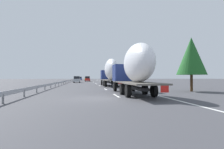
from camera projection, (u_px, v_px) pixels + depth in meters
ground_plane at (88, 83)px, 53.99m from camera, size 260.00×260.00×0.00m
lane_stripe_0 at (116, 96)px, 16.64m from camera, size 3.20×0.20×0.01m
lane_stripe_1 at (106, 89)px, 25.35m from camera, size 3.20×0.20×0.01m
lane_stripe_2 at (100, 86)px, 35.68m from camera, size 3.20×0.20×0.01m
lane_stripe_3 at (96, 84)px, 45.89m from camera, size 3.20×0.20×0.01m
lane_stripe_4 at (96, 83)px, 49.62m from camera, size 3.20×0.20×0.01m
lane_stripe_5 at (94, 82)px, 61.87m from camera, size 3.20×0.20×0.01m
lane_stripe_6 at (93, 82)px, 64.97m from camera, size 3.20×0.20×0.01m
lane_stripe_7 at (91, 81)px, 84.29m from camera, size 3.20×0.20×0.01m
lane_stripe_8 at (92, 81)px, 81.02m from camera, size 3.20×0.20×0.01m
lane_stripe_9 at (90, 80)px, 112.13m from camera, size 3.20×0.20×0.01m
edge_line_right at (106, 82)px, 59.72m from camera, size 110.00×0.20×0.01m
truck_lead at (110, 71)px, 34.16m from camera, size 14.20×2.55×4.88m
truck_trailing at (134, 68)px, 17.41m from camera, size 12.03×2.55×4.55m
car_yellow_coupe at (87, 79)px, 87.13m from camera, size 4.21×1.87×1.83m
car_red_compact at (88, 79)px, 71.31m from camera, size 4.67×1.84×1.98m
car_blue_sedan at (80, 78)px, 98.65m from camera, size 4.29×1.84×1.89m
car_silver_hatch at (77, 79)px, 56.47m from camera, size 4.54×1.91×1.92m
road_sign at (110, 75)px, 59.26m from camera, size 0.10×0.90×3.31m
tree_0 at (109, 73)px, 104.53m from camera, size 3.57×3.57×6.85m
tree_1 at (125, 70)px, 51.38m from camera, size 3.27×3.27×5.52m
tree_2 at (111, 72)px, 86.95m from camera, size 3.53×3.53×6.84m
tree_3 at (109, 74)px, 96.62m from camera, size 2.46×2.46×5.23m
tree_4 at (191, 56)px, 21.57m from camera, size 3.37×3.37×6.25m
tree_5 at (108, 74)px, 104.37m from camera, size 3.94×3.94×5.19m
guardrail_median at (68, 81)px, 56.12m from camera, size 94.00×0.10×0.76m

